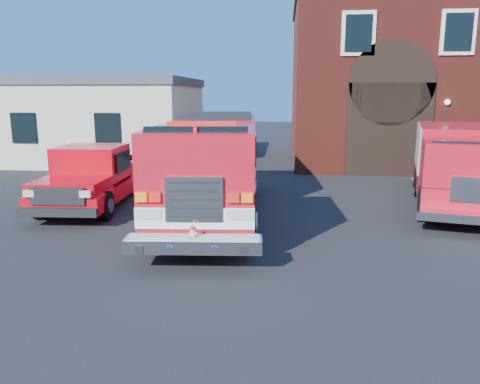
# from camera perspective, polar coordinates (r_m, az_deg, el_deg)

# --- Properties ---
(ground) EXTENTS (100.00, 100.00, 0.00)m
(ground) POSITION_cam_1_polar(r_m,az_deg,el_deg) (12.32, 0.52, -4.78)
(ground) COLOR black
(ground) RESTS_ON ground
(parking_stripe_mid) EXTENTS (0.12, 3.00, 0.01)m
(parking_stripe_mid) POSITION_cam_1_polar(r_m,az_deg,el_deg) (17.07, 24.05, -1.11)
(parking_stripe_mid) COLOR yellow
(parking_stripe_mid) RESTS_ON ground
(parking_stripe_far) EXTENTS (0.12, 3.00, 0.01)m
(parking_stripe_far) POSITION_cam_1_polar(r_m,az_deg,el_deg) (19.87, 21.35, 0.82)
(parking_stripe_far) COLOR yellow
(parking_stripe_far) RESTS_ON ground
(fire_station) EXTENTS (15.20, 10.20, 8.45)m
(fire_station) POSITION_cam_1_polar(r_m,az_deg,el_deg) (26.97, 23.17, 12.46)
(fire_station) COLOR maroon
(fire_station) RESTS_ON ground
(side_building) EXTENTS (10.20, 8.20, 4.35)m
(side_building) POSITION_cam_1_polar(r_m,az_deg,el_deg) (26.73, -16.80, 8.51)
(side_building) COLOR beige
(side_building) RESTS_ON ground
(fire_engine) EXTENTS (3.22, 9.59, 2.91)m
(fire_engine) POSITION_cam_1_polar(r_m,az_deg,el_deg) (13.86, -3.34, 3.45)
(fire_engine) COLOR black
(fire_engine) RESTS_ON ground
(pickup_truck) EXTENTS (2.35, 6.01, 1.94)m
(pickup_truck) POSITION_cam_1_polar(r_m,az_deg,el_deg) (15.79, -17.15, 1.81)
(pickup_truck) COLOR black
(pickup_truck) RESTS_ON ground
(secondary_truck) EXTENTS (4.09, 7.98, 2.48)m
(secondary_truck) POSITION_cam_1_polar(r_m,az_deg,el_deg) (16.64, 24.81, 3.24)
(secondary_truck) COLOR black
(secondary_truck) RESTS_ON ground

